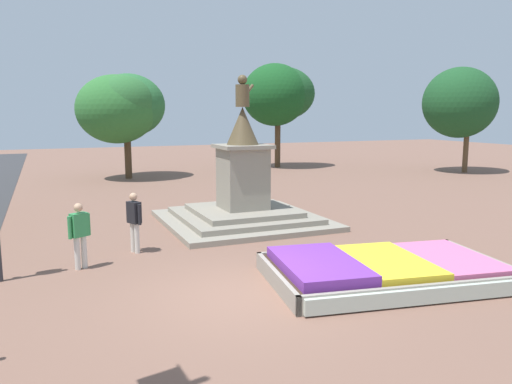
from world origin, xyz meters
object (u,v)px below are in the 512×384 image
(statue_monument, at_px, (243,195))
(pedestrian_crossing_plaza, at_px, (134,218))
(pedestrian_near_planter, at_px, (80,232))
(flower_planter, at_px, (383,270))

(statue_monument, xyz_separation_m, pedestrian_crossing_plaza, (-3.94, -2.25, -0.01))
(pedestrian_near_planter, bearing_deg, pedestrian_crossing_plaza, 32.97)
(pedestrian_crossing_plaza, bearing_deg, flower_planter, -43.87)
(flower_planter, distance_m, pedestrian_crossing_plaza, 6.39)
(flower_planter, relative_size, statue_monument, 1.08)
(pedestrian_crossing_plaza, bearing_deg, statue_monument, 29.80)
(statue_monument, height_order, pedestrian_near_planter, statue_monument)
(flower_planter, distance_m, pedestrian_near_planter, 6.97)
(flower_planter, relative_size, pedestrian_near_planter, 3.53)
(flower_planter, bearing_deg, statue_monument, 95.55)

